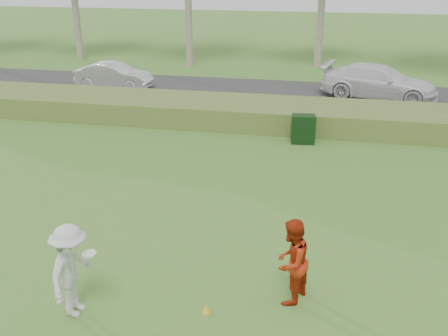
% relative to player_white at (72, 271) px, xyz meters
% --- Properties ---
extents(ground, '(120.00, 120.00, 0.00)m').
position_rel_player_white_xyz_m(ground, '(2.02, 0.68, -0.96)').
color(ground, '#3B7025').
rests_on(ground, ground).
extents(reed_strip, '(80.00, 3.00, 0.90)m').
position_rel_player_white_xyz_m(reed_strip, '(2.02, 12.68, -0.51)').
color(reed_strip, '#516A2A').
rests_on(reed_strip, ground).
extents(park_road, '(80.00, 6.00, 0.06)m').
position_rel_player_white_xyz_m(park_road, '(2.02, 17.68, -0.93)').
color(park_road, '#2D2D2D').
rests_on(park_road, ground).
extents(player_white, '(0.92, 1.27, 1.92)m').
position_rel_player_white_xyz_m(player_white, '(0.00, 0.00, 0.00)').
color(player_white, silver).
rests_on(player_white, ground).
extents(player_red, '(0.97, 1.08, 1.82)m').
position_rel_player_white_xyz_m(player_red, '(4.06, 1.19, -0.05)').
color(player_red, '#AA290E').
rests_on(player_red, ground).
extents(cone_yellow, '(0.17, 0.17, 0.19)m').
position_rel_player_white_xyz_m(cone_yellow, '(2.50, 0.48, -0.86)').
color(cone_yellow, yellow).
rests_on(cone_yellow, ground).
extents(utility_cabinet, '(0.92, 0.63, 1.07)m').
position_rel_player_white_xyz_m(utility_cabinet, '(3.84, 10.69, -0.42)').
color(utility_cabinet, black).
rests_on(utility_cabinet, ground).
extents(car_mid, '(4.08, 1.59, 1.32)m').
position_rel_player_white_xyz_m(car_mid, '(-6.37, 17.18, -0.24)').
color(car_mid, white).
rests_on(car_mid, park_road).
extents(car_right, '(5.88, 3.50, 1.60)m').
position_rel_player_white_xyz_m(car_right, '(7.12, 17.76, -0.10)').
color(car_right, white).
rests_on(car_right, park_road).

